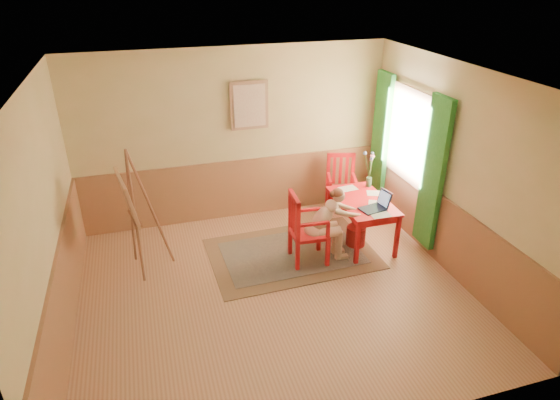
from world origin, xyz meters
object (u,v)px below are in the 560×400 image
object	(u,v)px
figure	(327,222)
easel	(131,202)
chair_back	(341,186)
chair_left	(305,229)
laptop	(376,205)
table	(362,205)

from	to	relation	value
figure	easel	distance (m)	2.69
chair_back	chair_left	bearing A→B (deg)	-131.61
chair_back	easel	world-z (taller)	easel
laptop	easel	xyz separation A→B (m)	(-3.35, 0.51, 0.30)
chair_back	easel	size ratio (longest dim) A/B	0.59
chair_left	chair_back	distance (m)	1.57
easel	figure	bearing A→B (deg)	-10.60
chair_back	laptop	distance (m)	1.25
laptop	easel	bearing A→B (deg)	171.36
table	laptop	xyz separation A→B (m)	(0.06, -0.31, 0.14)
table	chair_left	xyz separation A→B (m)	(-1.00, -0.26, -0.09)
chair_back	easel	xyz separation A→B (m)	(-3.33, -0.71, 0.54)
laptop	chair_left	bearing A→B (deg)	177.57
chair_left	laptop	world-z (taller)	chair_left
table	figure	bearing A→B (deg)	-157.07
figure	table	bearing A→B (deg)	22.93
laptop	easel	size ratio (longest dim) A/B	0.25
figure	easel	world-z (taller)	easel
table	chair_back	distance (m)	0.92
table	figure	world-z (taller)	figure
table	chair_back	xyz separation A→B (m)	(0.05, 0.92, -0.10)
laptop	chair_back	bearing A→B (deg)	90.61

